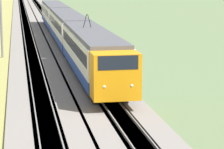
# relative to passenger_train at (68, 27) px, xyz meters

# --- Properties ---
(ballast_main) EXTENTS (240.00, 4.40, 0.30)m
(ballast_main) POSITION_rel_passenger_train_xyz_m (2.07, 4.22, -2.23)
(ballast_main) COLOR gray
(ballast_main) RESTS_ON ground
(ballast_adjacent) EXTENTS (240.00, 4.40, 0.30)m
(ballast_adjacent) POSITION_rel_passenger_train_xyz_m (2.07, -0.00, -2.23)
(ballast_adjacent) COLOR gray
(ballast_adjacent) RESTS_ON ground
(track_main) EXTENTS (240.00, 1.57, 0.45)m
(track_main) POSITION_rel_passenger_train_xyz_m (2.07, 4.22, -2.22)
(track_main) COLOR #4C4238
(track_main) RESTS_ON ground
(track_adjacent) EXTENTS (240.00, 1.57, 0.45)m
(track_adjacent) POSITION_rel_passenger_train_xyz_m (2.07, -0.00, -2.22)
(track_adjacent) COLOR #4C4238
(track_adjacent) RESTS_ON ground
(passenger_train) EXTENTS (60.09, 2.96, 5.09)m
(passenger_train) POSITION_rel_passenger_train_xyz_m (0.00, 0.00, 0.00)
(passenger_train) COLOR orange
(passenger_train) RESTS_ON ground
(catenary_mast_mid) EXTENTS (0.22, 2.56, 9.21)m
(catenary_mast_mid) POSITION_rel_passenger_train_xyz_m (-6.36, 7.09, 2.37)
(catenary_mast_mid) COLOR slate
(catenary_mast_mid) RESTS_ON ground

